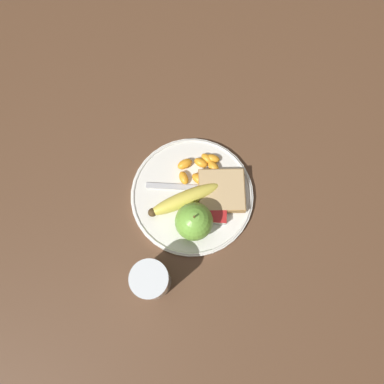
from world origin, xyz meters
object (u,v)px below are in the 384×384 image
at_px(plate, 192,195).
at_px(fork, 194,188).
at_px(apple, 194,222).
at_px(bread_slice, 222,191).
at_px(banana, 184,199).
at_px(jam_packet, 217,216).
at_px(juice_glass, 151,280).

xyz_separation_m(plate, fork, (-0.00, -0.02, 0.01)).
bearing_deg(apple, fork, -86.60).
distance_m(apple, fork, 0.09).
xyz_separation_m(apple, bread_slice, (-0.06, -0.08, -0.03)).
bearing_deg(bread_slice, plate, 7.72).
height_order(bread_slice, fork, bread_slice).
bearing_deg(banana, bread_slice, -162.44).
bearing_deg(jam_packet, plate, -40.56).
bearing_deg(juice_glass, banana, -107.09).
distance_m(juice_glass, fork, 0.22).
bearing_deg(apple, juice_glass, 57.34).
relative_size(apple, bread_slice, 0.83).
height_order(bread_slice, jam_packet, same).
relative_size(juice_glass, fork, 0.55).
distance_m(banana, fork, 0.04).
bearing_deg(juice_glass, bread_slice, -123.93).
bearing_deg(apple, plate, -83.35).
distance_m(plate, jam_packet, 0.07).
height_order(apple, jam_packet, apple).
xyz_separation_m(plate, jam_packet, (-0.05, 0.05, 0.01)).
xyz_separation_m(fork, jam_packet, (-0.05, 0.06, 0.01)).
xyz_separation_m(plate, juice_glass, (0.07, 0.19, 0.04)).
relative_size(juice_glass, bread_slice, 0.91).
distance_m(banana, bread_slice, 0.08).
distance_m(plate, fork, 0.02).
height_order(apple, bread_slice, apple).
bearing_deg(plate, fork, -100.84).
height_order(plate, juice_glass, juice_glass).
bearing_deg(apple, banana, -64.85).
relative_size(bread_slice, fork, 0.60).
distance_m(juice_glass, jam_packet, 0.19).
relative_size(plate, jam_packet, 6.56).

